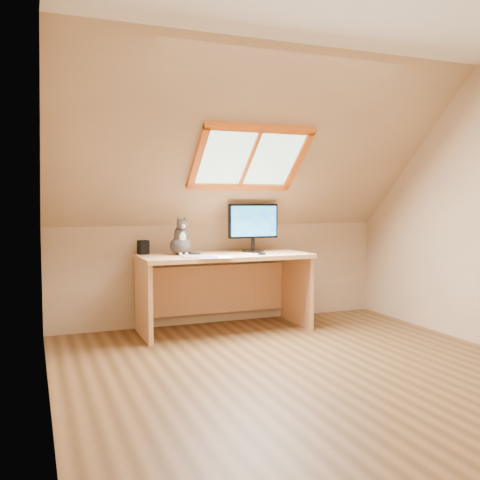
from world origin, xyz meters
name	(u,v)px	position (x,y,z in m)	size (l,w,h in m)	color
ground	(304,370)	(0.00, 0.00, 0.00)	(3.50, 3.50, 0.00)	brown
room_shell	(312,173)	(0.00, -0.09, 1.43)	(3.52, 3.52, 2.41)	tan
desk	(222,276)	(-0.12, 1.45, 0.51)	(1.62, 0.71, 0.74)	#E3A16B
monitor	(253,224)	(0.21, 1.45, 1.01)	(0.51, 0.22, 0.47)	black
cat	(181,241)	(-0.53, 1.45, 0.87)	(0.21, 0.24, 0.36)	#443F3C
desk_speaker	(143,247)	(-0.85, 1.63, 0.80)	(0.09, 0.09, 0.13)	black
graphics_tablet	(200,256)	(-0.43, 1.17, 0.74)	(0.31, 0.22, 0.01)	#B2B2B7
mouse	(262,253)	(0.17, 1.17, 0.75)	(0.06, 0.10, 0.03)	black
papers	(221,257)	(-0.24, 1.12, 0.74)	(0.33, 0.27, 0.00)	white
cables	(260,253)	(0.20, 1.26, 0.74)	(0.51, 0.26, 0.01)	silver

